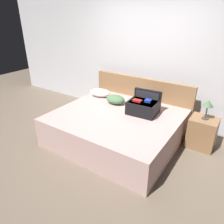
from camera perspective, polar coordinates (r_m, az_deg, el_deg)
name	(u,v)px	position (r m, az deg, el deg)	size (l,w,h in m)	color
ground_plane	(103,151)	(3.65, -2.33, -10.44)	(12.00, 12.00, 0.00)	#6B5B4C
back_wall	(150,58)	(4.47, 10.23, 14.27)	(8.00, 0.10, 2.60)	silver
bed	(116,128)	(3.78, 1.15, -4.24)	(2.08, 1.83, 0.53)	#BC9993
headboard	(141,100)	(4.44, 7.83, 3.23)	(2.12, 0.08, 0.95)	olive
hard_case_large	(143,106)	(3.70, 8.47, 1.66)	(0.52, 0.46, 0.37)	black
pillow_near_headboard	(116,99)	(4.07, 0.96, 3.43)	(0.39, 0.28, 0.17)	#4C724C
pillow_center_head	(100,93)	(4.44, -3.18, 5.23)	(0.45, 0.29, 0.15)	white
nightstand	(202,133)	(3.94, 23.14, -5.15)	(0.44, 0.40, 0.54)	olive
table_lamp	(208,104)	(3.72, 24.51, 1.89)	(0.17, 0.17, 0.33)	#3F3833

